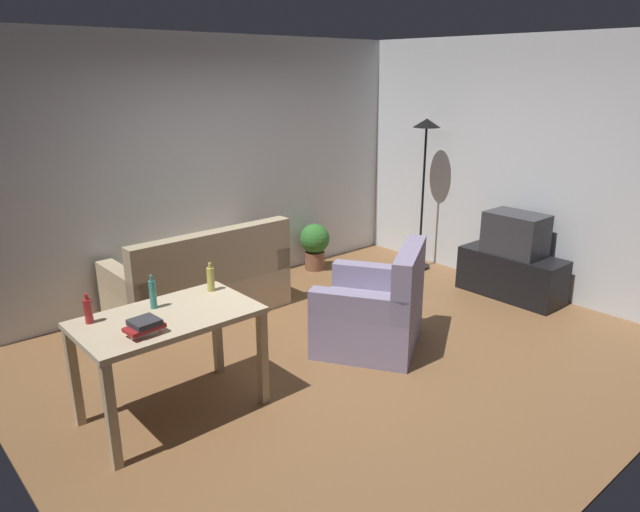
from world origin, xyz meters
The scene contains 14 objects.
ground_plane centered at (0.00, 0.00, -0.01)m, with size 5.20×4.40×0.02m, color brown.
wall_rear centered at (0.00, 2.20, 1.35)m, with size 5.20×0.10×2.70m, color silver.
wall_right centered at (2.60, 0.00, 1.35)m, with size 0.10×4.40×2.70m, color silver.
couch centered at (-0.51, 1.59, 0.31)m, with size 1.68×0.84×0.92m.
tv_stand centered at (2.25, -0.17, 0.24)m, with size 0.44×1.10×0.48m.
tv centered at (2.25, -0.17, 0.70)m, with size 0.41×0.60×0.44m.
torchiere_lamp centered at (2.25, 1.09, 1.41)m, with size 0.32×0.32×1.81m.
desk centered at (-1.56, 0.18, 0.65)m, with size 1.20×0.70×0.76m.
potted_plant centered at (1.24, 1.90, 0.33)m, with size 0.36×0.36×0.57m.
armchair centered at (0.30, -0.01, 0.32)m, with size 1.21×1.19×0.92m.
bottle_red centered at (-2.00, 0.40, 0.85)m, with size 0.05×0.05×0.20m.
bottle_tall centered at (-1.57, 0.35, 0.87)m, with size 0.05×0.05×0.24m.
bottle_squat centered at (-1.10, 0.38, 0.86)m, with size 0.06×0.06×0.22m.
book_stack centered at (-1.81, 0.00, 0.81)m, with size 0.25×0.18×0.10m.
Camera 1 is at (-3.16, -3.22, 2.34)m, focal length 32.49 mm.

